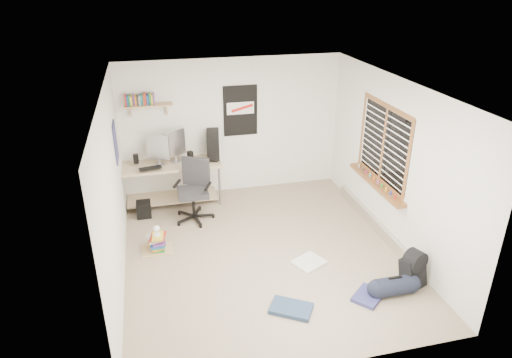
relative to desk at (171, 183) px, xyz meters
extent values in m
cube|color=gray|center=(1.19, -2.00, -0.37)|extent=(4.00, 4.50, 0.01)
cube|color=white|center=(1.19, -2.00, 2.14)|extent=(4.00, 4.50, 0.01)
cube|color=silver|center=(1.19, 0.25, 0.89)|extent=(4.00, 0.01, 2.50)
cube|color=silver|center=(-0.82, -2.00, 0.89)|extent=(0.01, 4.50, 2.50)
cube|color=silver|center=(3.19, -2.00, 0.89)|extent=(0.01, 4.50, 2.50)
cube|color=tan|center=(0.00, 0.00, 0.00)|extent=(1.93, 1.45, 0.81)
cube|color=#9D9DA2|center=(-0.17, -0.10, 0.66)|extent=(0.40, 0.23, 0.43)
cube|color=#A9AAAE|center=(0.12, 0.00, 0.67)|extent=(0.41, 0.32, 0.46)
cube|color=black|center=(0.79, 0.00, 0.68)|extent=(0.28, 0.48, 0.47)
cube|color=black|center=(-0.33, -0.30, 0.45)|extent=(0.39, 0.19, 0.02)
cube|color=black|center=(-0.56, 0.00, 0.53)|extent=(0.09, 0.09, 0.17)
cube|color=black|center=(0.36, -0.10, 0.53)|extent=(0.11, 0.11, 0.17)
cube|color=#28272A|center=(0.31, -0.75, 0.13)|extent=(0.90, 0.90, 1.04)
cube|color=tan|center=(-0.26, 0.14, 1.42)|extent=(0.80, 0.22, 0.24)
cube|color=black|center=(1.34, 0.23, 1.19)|extent=(0.62, 0.03, 0.92)
cube|color=navy|center=(-0.80, -0.80, 1.14)|extent=(0.02, 0.42, 0.60)
cube|color=brown|center=(3.14, -1.70, 1.08)|extent=(0.10, 1.50, 1.26)
cube|color=#B7B2A8|center=(3.14, -1.70, -0.28)|extent=(0.08, 2.50, 0.18)
cube|color=black|center=(2.94, -3.22, -0.16)|extent=(0.40, 0.36, 0.43)
cylinder|color=black|center=(2.60, -3.34, -0.22)|extent=(0.25, 0.25, 0.49)
cube|color=silver|center=(1.77, -2.44, -0.34)|extent=(0.54, 0.51, 0.04)
cube|color=#22354E|center=(1.22, -3.33, -0.33)|extent=(0.60, 0.54, 0.06)
cube|color=navy|center=(2.26, -3.33, -0.34)|extent=(0.52, 0.51, 0.05)
cube|color=brown|center=(-0.34, -1.56, -0.21)|extent=(0.57, 0.52, 0.33)
cube|color=white|center=(-0.32, -1.58, 0.02)|extent=(0.14, 0.20, 0.18)
cube|color=black|center=(-0.51, -0.46, -0.22)|extent=(0.24, 0.24, 0.27)
camera|label=1|loc=(-0.26, -7.57, 3.49)|focal=32.00mm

